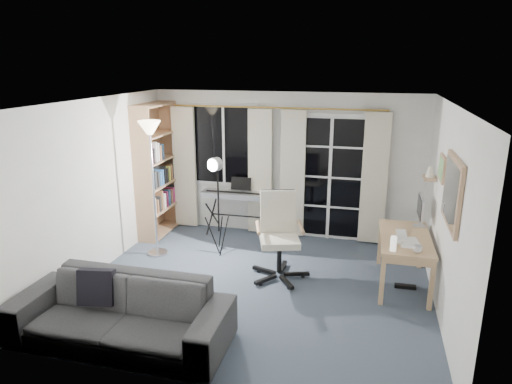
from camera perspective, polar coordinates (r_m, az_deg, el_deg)
floor at (r=6.19m, az=-0.09°, el=-11.67°), size 4.50×4.00×0.02m
window at (r=7.79m, az=-3.99°, el=5.91°), size 1.20×0.08×1.40m
french_door at (r=7.53m, az=9.22°, el=1.69°), size 1.32×0.09×2.11m
curtains at (r=7.55m, az=2.45°, el=2.46°), size 3.60×0.07×2.13m
bookshelf at (r=7.84m, az=-12.60°, el=2.27°), size 0.36×1.03×2.22m
torchiere_lamp at (r=6.79m, az=-13.01°, el=5.31°), size 0.42×0.42×2.05m
keyboard_piano at (r=7.61m, az=-2.07°, el=-0.47°), size 1.28×0.63×0.93m
studio_light at (r=6.77m, az=-5.06°, el=2.04°), size 0.35×0.36×1.54m
office_chair at (r=6.23m, az=2.85°, el=-4.40°), size 0.82×0.78×1.18m
desk at (r=6.27m, az=18.13°, el=-6.04°), size 0.65×1.28×0.68m
monitor at (r=6.60m, az=19.88°, el=-1.94°), size 0.16×0.49×0.43m
desk_clutter at (r=6.08m, az=17.66°, el=-7.31°), size 0.39×0.77×0.86m
mug at (r=5.76m, az=19.52°, el=-6.64°), size 0.11×0.09×0.11m
wall_mirror at (r=5.20m, az=23.32°, el=0.01°), size 0.04×0.94×0.74m
framed_print at (r=6.05m, az=22.23°, el=2.75°), size 0.03×0.42×0.32m
wall_shelf at (r=6.57m, az=20.92°, el=2.14°), size 0.16×0.30×0.18m
sofa at (r=5.08m, az=-16.74°, el=-13.09°), size 2.30×0.67×0.90m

